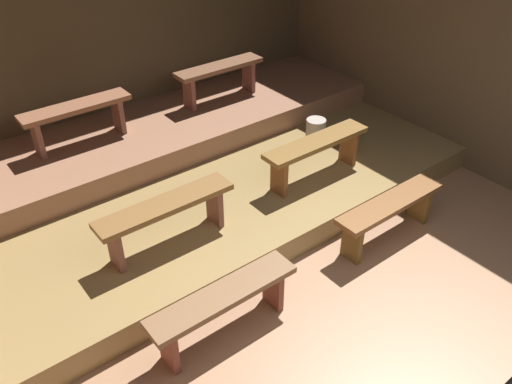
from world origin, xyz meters
name	(u,v)px	position (x,y,z in m)	size (l,w,h in m)	color
ground	(243,226)	(0.00, 2.08, -0.04)	(5.81, 4.96, 0.08)	#9F7150
wall_back	(122,30)	(0.00, 4.19, 1.30)	(5.81, 0.06, 2.60)	brown
wall_right	(434,33)	(2.53, 2.08, 1.30)	(0.06, 4.96, 2.60)	brown
platform_lower	(201,180)	(0.00, 2.78, 0.12)	(5.01, 2.77, 0.24)	olive
platform_middle	(162,132)	(0.00, 3.53, 0.36)	(5.01, 1.27, 0.24)	#99684C
bench_floor_left	(224,302)	(-0.89, 1.11, 0.32)	(1.15, 0.25, 0.41)	brown
bench_floor_right	(390,210)	(0.89, 1.11, 0.32)	(1.15, 0.25, 0.41)	brown
bench_lower_left	(166,212)	(-0.82, 1.99, 0.56)	(1.16, 0.25, 0.41)	brown
bench_lower_right	(316,149)	(0.82, 1.99, 0.56)	(1.16, 0.25, 0.41)	brown
bench_middle_left	(77,114)	(-0.84, 3.61, 0.79)	(1.06, 0.25, 0.41)	brown
bench_middle_right	(220,73)	(0.84, 3.61, 0.79)	(1.06, 0.25, 0.41)	brown
pail_lower	(316,132)	(1.27, 2.46, 0.39)	(0.21, 0.21, 0.29)	#B2A899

